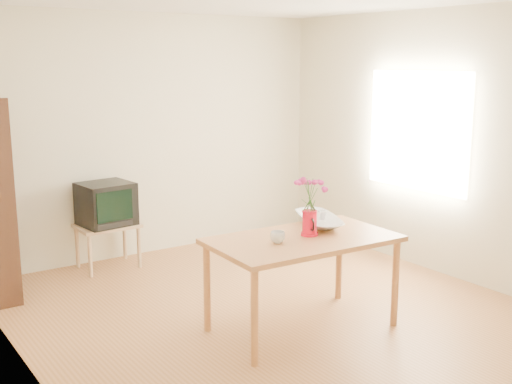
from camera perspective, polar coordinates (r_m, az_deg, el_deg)
room at (r=5.19m, az=2.11°, el=2.75°), size 4.50×4.50×4.50m
table at (r=5.04m, az=4.17°, el=-4.91°), size 1.48×0.89×0.75m
tv_stand at (r=6.74m, az=-13.08°, el=-3.42°), size 0.60×0.45×0.46m
pitcher at (r=5.05m, az=4.76°, el=-2.86°), size 0.13×0.20×0.20m
flowers at (r=4.99m, az=4.83°, el=0.03°), size 0.23×0.23×0.32m
mug at (r=4.85m, az=1.94°, el=-4.04°), size 0.15×0.15×0.09m
bowl at (r=5.36m, az=5.64°, el=-0.70°), size 0.58×0.58×0.42m
teacup_a at (r=5.35m, az=5.31°, el=-1.16°), size 0.09×0.09×0.07m
teacup_b at (r=5.42m, az=5.86°, el=-1.05°), size 0.09×0.09×0.07m
television at (r=6.68m, az=-13.24°, el=-0.96°), size 0.54×0.51×0.43m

